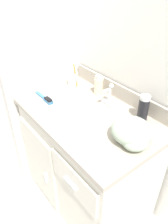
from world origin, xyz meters
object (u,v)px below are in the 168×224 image
object	(u,v)px
toothbrush_cup	(73,79)
hairbrush	(46,99)
soap_dispenser	(99,86)
shaving_cream_can	(143,108)
hand_towel	(132,133)

from	to	relation	value
toothbrush_cup	hairbrush	distance (m)	0.27
toothbrush_cup	hairbrush	size ratio (longest dim) A/B	0.92
toothbrush_cup	soap_dispenser	bearing A→B (deg)	18.19
soap_dispenser	hairbrush	distance (m)	0.36
shaving_cream_can	hand_towel	xyz separation A→B (m)	(0.09, -0.19, -0.02)
hairbrush	hand_towel	world-z (taller)	hand_towel
hairbrush	shaving_cream_can	bearing A→B (deg)	32.08
soap_dispenser	shaving_cream_can	distance (m)	0.38
hairbrush	hand_towel	xyz separation A→B (m)	(0.61, 0.14, 0.04)
toothbrush_cup	hand_towel	bearing A→B (deg)	-10.29
hairbrush	soap_dispenser	bearing A→B (deg)	66.27
hand_towel	hairbrush	bearing A→B (deg)	-167.24
toothbrush_cup	shaving_cream_can	xyz separation A→B (m)	(0.58, 0.07, 0.02)
hand_towel	shaving_cream_can	bearing A→B (deg)	116.05
toothbrush_cup	hand_towel	xyz separation A→B (m)	(0.67, -0.12, 0.00)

